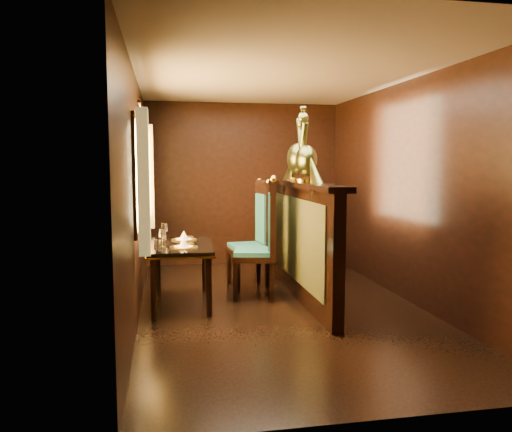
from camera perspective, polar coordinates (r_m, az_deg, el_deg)
The scene contains 8 objects.
ground at distance 5.59m, azimuth 2.64°, elevation -10.27°, with size 5.00×5.00×0.00m, color black.
room_shell at distance 5.36m, azimuth 1.78°, elevation 6.18°, with size 3.04×5.04×2.52m.
partition at distance 5.80m, azimuth 5.09°, elevation -2.47°, with size 0.26×2.70×1.36m.
dining_table at distance 5.60m, azimuth -8.62°, elevation -3.87°, with size 0.74×1.17×0.88m.
chair_left at distance 5.81m, azimuth 1.12°, elevation -2.12°, with size 0.62×0.64×1.43m.
chair_right at distance 6.38m, azimuth 0.16°, elevation -1.64°, with size 0.54×0.57×1.38m.
peacock_left at distance 5.55m, azimuth 5.77°, elevation 7.86°, with size 0.24×0.65×0.78m, color #17462A, non-canonical shape.
peacock_right at distance 5.89m, azimuth 4.83°, elevation 8.10°, with size 0.27×0.71×0.85m, color #17462A, non-canonical shape.
Camera 1 is at (-1.22, -5.22, 1.57)m, focal length 35.00 mm.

